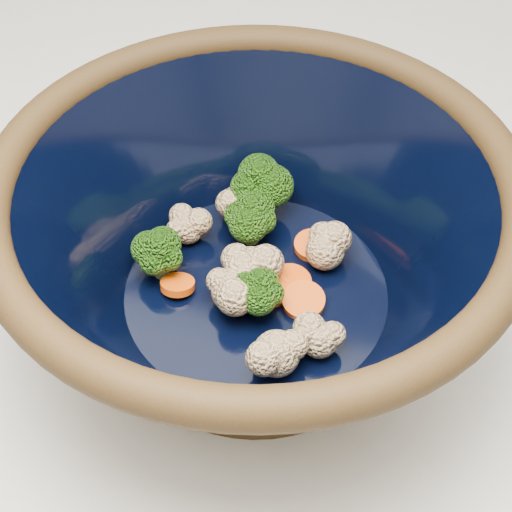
{
  "coord_description": "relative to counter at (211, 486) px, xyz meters",
  "views": [
    {
      "loc": [
        0.17,
        -0.37,
        1.35
      ],
      "look_at": [
        0.07,
        -0.04,
        0.97
      ],
      "focal_mm": 50.0,
      "sensor_mm": 36.0,
      "label": 1
    }
  ],
  "objects": [
    {
      "name": "counter",
      "position": [
        0.0,
        0.0,
        0.0
      ],
      "size": [
        1.2,
        1.2,
        0.9
      ],
      "primitive_type": "cube",
      "color": "white",
      "rests_on": "ground"
    },
    {
      "name": "mixing_bowl",
      "position": [
        0.07,
        -0.04,
        0.54
      ],
      "size": [
        0.44,
        0.44,
        0.16
      ],
      "rotation": [
        0.0,
        0.0,
        -0.36
      ],
      "color": "black",
      "rests_on": "counter"
    },
    {
      "name": "vegetable_pile",
      "position": [
        0.06,
        -0.03,
        0.51
      ],
      "size": [
        0.16,
        0.18,
        0.06
      ],
      "color": "#608442",
      "rests_on": "mixing_bowl"
    }
  ]
}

